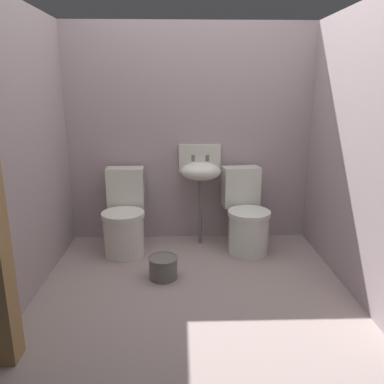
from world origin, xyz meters
TOP-DOWN VIEW (x-y plane):
  - ground_plane at (0.00, 0.00)m, footprint 2.83×2.44m
  - wall_back at (0.00, 1.07)m, footprint 2.83×0.10m
  - wall_left at (-1.27, 0.10)m, footprint 0.10×2.24m
  - wall_right at (1.27, 0.10)m, footprint 0.10×2.24m
  - toilet_left at (-0.63, 0.67)m, footprint 0.41×0.60m
  - toilet_right at (0.54, 0.67)m, footprint 0.45×0.63m
  - sink at (0.10, 0.86)m, footprint 0.42×0.34m
  - bucket at (-0.24, 0.09)m, footprint 0.25×0.25m

SIDE VIEW (x-z plane):
  - ground_plane at x=0.00m, z-range -0.08..0.00m
  - bucket at x=-0.24m, z-range 0.00..0.19m
  - toilet_left at x=-0.63m, z-range -0.07..0.71m
  - toilet_right at x=0.54m, z-range -0.07..0.71m
  - sink at x=0.10m, z-range 0.26..1.25m
  - wall_back at x=0.00m, z-range 0.00..2.14m
  - wall_left at x=-1.27m, z-range 0.00..2.14m
  - wall_right at x=1.27m, z-range 0.00..2.14m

